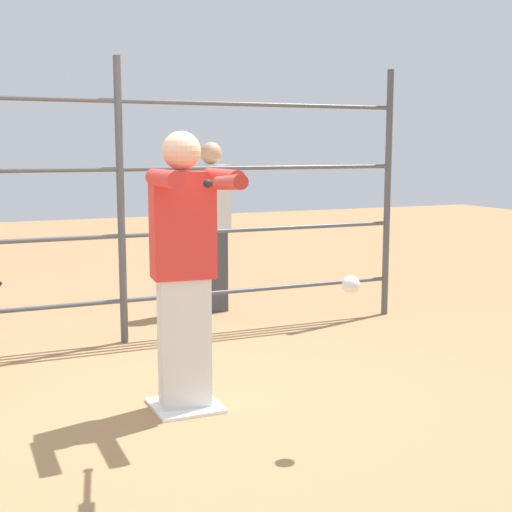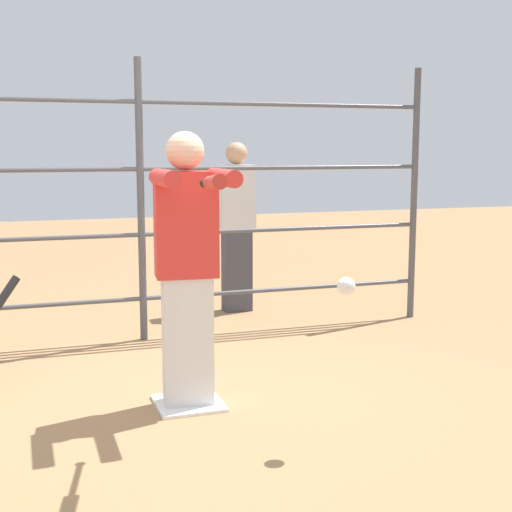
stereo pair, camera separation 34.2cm
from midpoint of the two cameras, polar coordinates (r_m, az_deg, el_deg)
name	(u,v)px [view 1 (the left image)]	position (r m, az deg, el deg)	size (l,w,h in m)	color
ground_plane	(185,407)	(4.47, -7.91, -11.90)	(24.00, 24.00, 0.00)	#9E754C
home_plate	(185,405)	(4.46, -7.91, -11.78)	(0.40, 0.40, 0.02)	white
fence_backstop	(121,203)	(5.76, -12.45, 4.16)	(5.05, 0.06, 2.27)	#4C4C51
batter	(184,262)	(4.22, -8.10, -0.50)	(0.42, 0.58, 1.66)	silver
baseball_bat_swinging	(226,183)	(3.27, -5.42, 5.85)	(0.20, 0.83, 0.10)	black
softball_in_flight	(351,285)	(3.73, 5.01, -2.32)	(0.10, 0.10, 0.10)	white
bystander_behind_fence	(212,225)	(6.79, -5.02, 2.52)	(0.33, 0.21, 1.62)	#3F3F47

